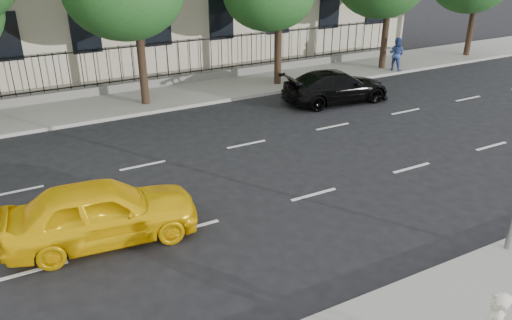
{
  "coord_description": "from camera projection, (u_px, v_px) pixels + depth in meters",
  "views": [
    {
      "loc": [
        -7.88,
        -8.47,
        7.29
      ],
      "look_at": [
        -1.73,
        3.0,
        1.34
      ],
      "focal_mm": 35.0,
      "sensor_mm": 36.0,
      "label": 1
    }
  ],
  "objects": [
    {
      "name": "ground",
      "position": [
        367.0,
        234.0,
        13.21
      ],
      "size": [
        120.0,
        120.0,
        0.0
      ],
      "primitive_type": "plane",
      "color": "black",
      "rests_on": "ground"
    },
    {
      "name": "pedestrian_far",
      "position": [
        396.0,
        54.0,
        27.97
      ],
      "size": [
        0.99,
        1.1,
        1.85
      ],
      "primitive_type": "imported",
      "rotation": [
        0.0,
        0.0,
        1.96
      ],
      "color": "#2F478B",
      "rests_on": "far_sidewalk"
    },
    {
      "name": "iron_fence",
      "position": [
        169.0,
        75.0,
        25.53
      ],
      "size": [
        30.0,
        0.5,
        2.2
      ],
      "color": "slate",
      "rests_on": "far_sidewalk"
    },
    {
      "name": "lane_markings",
      "position": [
        276.0,
        167.0,
        17.02
      ],
      "size": [
        49.6,
        4.62,
        0.01
      ],
      "primitive_type": null,
      "color": "silver",
      "rests_on": "ground"
    },
    {
      "name": "far_sidewalk",
      "position": [
        181.0,
        94.0,
        24.4
      ],
      "size": [
        60.0,
        4.0,
        0.15
      ],
      "primitive_type": "cube",
      "color": "gray",
      "rests_on": "ground"
    },
    {
      "name": "yellow_taxi",
      "position": [
        102.0,
        212.0,
        12.68
      ],
      "size": [
        5.01,
        2.45,
        1.64
      ],
      "primitive_type": "imported",
      "rotation": [
        0.0,
        0.0,
        1.46
      ],
      "color": "yellow",
      "rests_on": "ground"
    },
    {
      "name": "black_sedan",
      "position": [
        336.0,
        86.0,
        23.22
      ],
      "size": [
        5.33,
        2.56,
        1.5
      ],
      "primitive_type": "imported",
      "rotation": [
        0.0,
        0.0,
        1.48
      ],
      "color": "black",
      "rests_on": "ground"
    }
  ]
}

